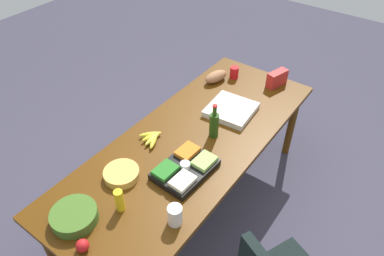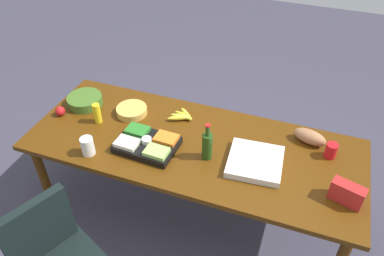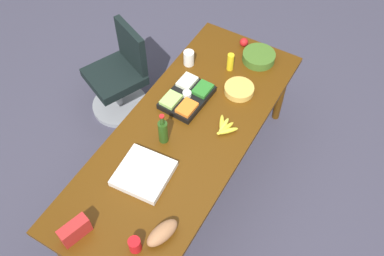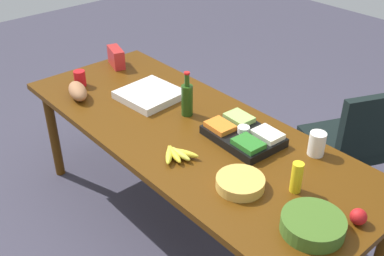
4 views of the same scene
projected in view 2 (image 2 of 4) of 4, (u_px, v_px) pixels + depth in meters
name	position (u px, v px, depth m)	size (l,w,h in m)	color
ground_plane	(193.00, 211.00, 3.23)	(10.00, 10.00, 0.00)	#3D3B4A
conference_table	(193.00, 151.00, 2.78)	(2.42, 0.95, 0.78)	#4F2B08
pizza_box	(255.00, 162.00, 2.55)	(0.36, 0.36, 0.05)	silver
wine_bottle	(207.00, 145.00, 2.55)	(0.08, 0.08, 0.29)	#224413
salad_bowl	(85.00, 100.00, 3.08)	(0.28, 0.28, 0.07)	#416621
mayo_jar	(88.00, 146.00, 2.61)	(0.09, 0.09, 0.13)	white
bread_loaf	(310.00, 137.00, 2.71)	(0.24, 0.11, 0.10)	#A26B45
red_solo_cup	(331.00, 151.00, 2.59)	(0.08, 0.08, 0.11)	red
veggie_tray	(147.00, 144.00, 2.68)	(0.43, 0.32, 0.09)	black
chip_bag_red	(347.00, 193.00, 2.28)	(0.20, 0.08, 0.14)	red
mustard_bottle	(97.00, 113.00, 2.87)	(0.06, 0.06, 0.16)	yellow
apple_red	(60.00, 111.00, 2.97)	(0.08, 0.08, 0.08)	red
banana_bunch	(182.00, 116.00, 2.94)	(0.20, 0.19, 0.04)	yellow
chip_bowl	(132.00, 111.00, 2.99)	(0.24, 0.24, 0.06)	gold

